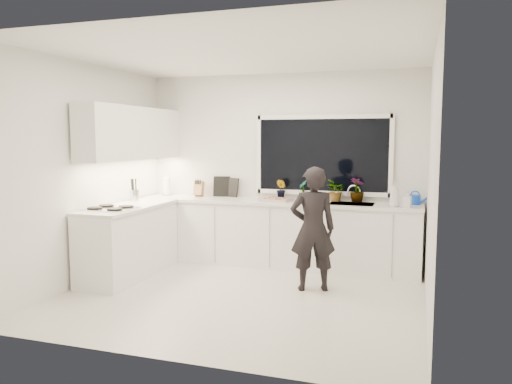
% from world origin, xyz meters
% --- Properties ---
extents(floor, '(4.00, 3.50, 0.02)m').
position_xyz_m(floor, '(0.00, 0.00, -0.01)').
color(floor, beige).
rests_on(floor, ground).
extents(wall_back, '(4.00, 0.02, 2.70)m').
position_xyz_m(wall_back, '(0.00, 1.76, 1.35)').
color(wall_back, white).
rests_on(wall_back, ground).
extents(wall_left, '(0.02, 3.50, 2.70)m').
position_xyz_m(wall_left, '(-2.01, 0.00, 1.35)').
color(wall_left, white).
rests_on(wall_left, ground).
extents(wall_right, '(0.02, 3.50, 2.70)m').
position_xyz_m(wall_right, '(2.01, 0.00, 1.35)').
color(wall_right, white).
rests_on(wall_right, ground).
extents(ceiling, '(4.00, 3.50, 0.02)m').
position_xyz_m(ceiling, '(0.00, 0.00, 2.71)').
color(ceiling, white).
rests_on(ceiling, wall_back).
extents(window, '(1.80, 0.02, 1.00)m').
position_xyz_m(window, '(0.60, 1.73, 1.55)').
color(window, black).
rests_on(window, wall_back).
extents(base_cabinets_back, '(3.92, 0.58, 0.88)m').
position_xyz_m(base_cabinets_back, '(0.00, 1.45, 0.44)').
color(base_cabinets_back, white).
rests_on(base_cabinets_back, floor).
extents(base_cabinets_left, '(0.58, 1.60, 0.88)m').
position_xyz_m(base_cabinets_left, '(-1.67, 0.35, 0.44)').
color(base_cabinets_left, white).
rests_on(base_cabinets_left, floor).
extents(countertop_back, '(3.94, 0.62, 0.04)m').
position_xyz_m(countertop_back, '(0.00, 1.44, 0.90)').
color(countertop_back, silver).
rests_on(countertop_back, base_cabinets_back).
extents(countertop_left, '(0.62, 1.60, 0.04)m').
position_xyz_m(countertop_left, '(-1.67, 0.35, 0.90)').
color(countertop_left, silver).
rests_on(countertop_left, base_cabinets_left).
extents(upper_cabinets, '(0.34, 2.10, 0.70)m').
position_xyz_m(upper_cabinets, '(-1.79, 0.70, 1.85)').
color(upper_cabinets, white).
rests_on(upper_cabinets, wall_left).
extents(sink, '(0.58, 0.42, 0.14)m').
position_xyz_m(sink, '(1.05, 1.45, 0.87)').
color(sink, silver).
rests_on(sink, countertop_back).
extents(faucet, '(0.03, 0.03, 0.22)m').
position_xyz_m(faucet, '(1.05, 1.65, 1.03)').
color(faucet, silver).
rests_on(faucet, countertop_back).
extents(stovetop, '(0.56, 0.48, 0.03)m').
position_xyz_m(stovetop, '(-1.69, -0.00, 0.94)').
color(stovetop, black).
rests_on(stovetop, countertop_left).
extents(person, '(0.62, 0.51, 1.46)m').
position_xyz_m(person, '(0.72, 0.48, 0.73)').
color(person, black).
rests_on(person, floor).
extents(pizza_tray, '(0.46, 0.36, 0.03)m').
position_xyz_m(pizza_tray, '(0.01, 1.42, 0.94)').
color(pizza_tray, silver).
rests_on(pizza_tray, countertop_back).
extents(pizza, '(0.42, 0.32, 0.01)m').
position_xyz_m(pizza, '(0.01, 1.42, 0.95)').
color(pizza, red).
rests_on(pizza, pizza_tray).
extents(watering_can, '(0.15, 0.15, 0.13)m').
position_xyz_m(watering_can, '(1.85, 1.61, 0.98)').
color(watering_can, blue).
rests_on(watering_can, countertop_back).
extents(paper_towel_roll, '(0.13, 0.13, 0.26)m').
position_xyz_m(paper_towel_roll, '(-1.74, 1.55, 1.05)').
color(paper_towel_roll, white).
rests_on(paper_towel_roll, countertop_back).
extents(knife_block, '(0.13, 0.10, 0.22)m').
position_xyz_m(knife_block, '(-1.23, 1.59, 1.03)').
color(knife_block, '#9F7C4A').
rests_on(knife_block, countertop_back).
extents(utensil_crock, '(0.17, 0.17, 0.16)m').
position_xyz_m(utensil_crock, '(-1.85, 0.80, 1.00)').
color(utensil_crock, silver).
rests_on(utensil_crock, countertop_left).
extents(picture_frame_large, '(0.21, 0.09, 0.28)m').
position_xyz_m(picture_frame_large, '(-0.74, 1.69, 1.06)').
color(picture_frame_large, black).
rests_on(picture_frame_large, countertop_back).
extents(picture_frame_small, '(0.25, 0.07, 0.30)m').
position_xyz_m(picture_frame_small, '(-0.90, 1.69, 1.07)').
color(picture_frame_small, black).
rests_on(picture_frame_small, countertop_back).
extents(herb_plants, '(1.29, 0.35, 0.33)m').
position_xyz_m(herb_plants, '(0.74, 1.61, 1.07)').
color(herb_plants, '#26662D').
rests_on(herb_plants, countertop_back).
extents(soap_bottles, '(0.29, 0.17, 0.32)m').
position_xyz_m(soap_bottles, '(1.65, 1.30, 1.06)').
color(soap_bottles, '#D8BF66').
rests_on(soap_bottles, countertop_back).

